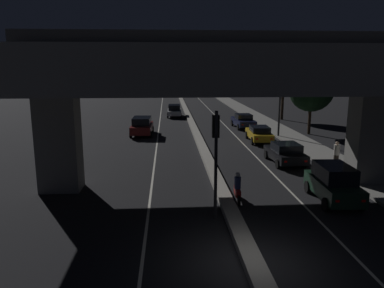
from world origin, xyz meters
The scene contains 18 objects.
ground_plane centered at (0.00, 0.00, 0.00)m, with size 200.00×200.00×0.00m, color black.
lane_line_left_inner centered at (-3.69, 35.00, 0.00)m, with size 0.12×126.00×0.00m, color beige.
lane_line_right_inner centered at (3.69, 35.00, 0.00)m, with size 0.12×126.00×0.00m, color beige.
median_divider centered at (0.00, 35.00, 0.14)m, with size 0.69×126.00×0.29m, color gray.
sidewalk_right centered at (8.69, 28.00, 0.08)m, with size 2.70×126.00×0.16m, color gray.
elevated_overpass centered at (0.00, 8.34, 6.12)m, with size 21.20×10.08×8.31m.
traffic_light_left_of_median centered at (-0.75, 3.99, 3.22)m, with size 0.30×0.49×4.72m.
street_lamp centered at (7.27, 22.37, 4.62)m, with size 2.11×0.32×7.81m.
car_dark_green_lead centered at (5.29, 5.62, 0.93)m, with size 1.96×3.99×1.83m.
car_black_second centered at (5.24, 13.00, 0.73)m, with size 2.12×4.06×1.42m.
car_taxi_yellow_third centered at (5.28, 20.54, 0.73)m, with size 2.03×4.45×1.38m.
car_dark_blue_fourth centered at (5.38, 28.02, 0.76)m, with size 2.11×4.56×1.50m.
car_dark_red_lead_oncoming centered at (-5.22, 24.50, 0.88)m, with size 2.15×4.51×1.72m.
car_white_second_oncoming centered at (-1.85, 37.55, 0.83)m, with size 1.93×4.06×1.59m.
motorcycle_red_filtering_near centered at (0.61, 5.94, 0.63)m, with size 0.34×1.81×1.47m.
pedestrian_on_sidewalk centered at (8.00, 11.24, 0.99)m, with size 0.37×0.37×1.67m.
roadside_tree_kerbside_mid centered at (11.04, 23.89, 4.34)m, with size 4.30×4.30×6.50m.
roadside_tree_kerbside_far centered at (11.46, 34.03, 4.70)m, with size 3.87×3.87×6.65m.
Camera 1 is at (-2.77, -11.36, 6.52)m, focal length 35.00 mm.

